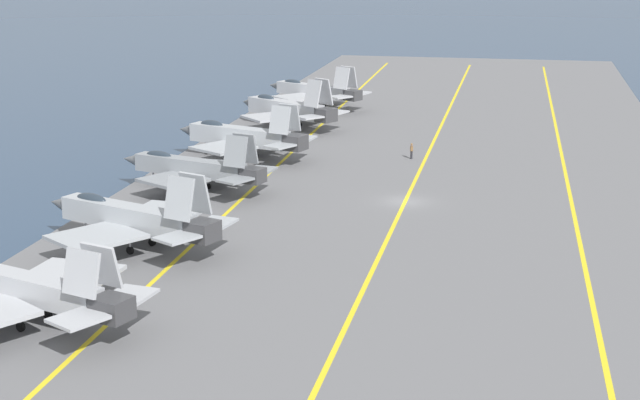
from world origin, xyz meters
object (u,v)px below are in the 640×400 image
object	(u,v)px
parked_jet_fourth	(194,168)
parked_jet_seventh	(315,91)
parked_jet_sixth	(287,109)
crew_brown_vest	(412,150)
parked_jet_second	(22,287)
parked_jet_third	(131,217)
parked_jet_fifth	(242,136)

from	to	relation	value
parked_jet_fourth	parked_jet_seventh	distance (m)	47.78
parked_jet_sixth	parked_jet_seventh	size ratio (longest dim) A/B	0.98
parked_jet_fourth	crew_brown_vest	size ratio (longest dim) A/B	9.28
parked_jet_second	parked_jet_fourth	distance (m)	33.31
crew_brown_vest	parked_jet_second	bearing A→B (deg)	160.77
parked_jet_third	crew_brown_vest	bearing A→B (deg)	-25.61
parked_jet_fourth	parked_jet_sixth	distance (m)	33.30
parked_jet_second	parked_jet_third	world-z (taller)	parked_jet_third
parked_jet_second	parked_jet_sixth	distance (m)	66.59
parked_jet_third	parked_jet_seventh	size ratio (longest dim) A/B	1.04
parked_jet_third	parked_jet_fourth	bearing A→B (deg)	3.58
parked_jet_third	parked_jet_second	bearing A→B (deg)	177.30
parked_jet_fifth	parked_jet_fourth	bearing A→B (deg)	178.17
parked_jet_sixth	parked_jet_seventh	bearing A→B (deg)	-1.81
parked_jet_fourth	parked_jet_sixth	xyz separation A→B (m)	(33.28, -0.97, 0.13)
parked_jet_fifth	parked_jet_seventh	xyz separation A→B (m)	(33.25, -0.96, 0.09)
parked_jet_fourth	parked_jet_fifth	world-z (taller)	parked_jet_fifth
parked_jet_fourth	parked_jet_seventh	size ratio (longest dim) A/B	1.00
crew_brown_vest	parked_jet_fourth	bearing A→B (deg)	134.73
parked_jet_seventh	parked_jet_second	bearing A→B (deg)	179.26
parked_jet_fourth	crew_brown_vest	distance (m)	25.83
crew_brown_vest	parked_jet_fifth	bearing A→B (deg)	101.53
parked_jet_fifth	parked_jet_sixth	world-z (taller)	parked_jet_sixth
parked_jet_third	parked_jet_fourth	size ratio (longest dim) A/B	1.04
parked_jet_second	parked_jet_sixth	bearing A→B (deg)	-0.51
parked_jet_fifth	crew_brown_vest	xyz separation A→B (m)	(3.64, -17.86, -1.52)
parked_jet_fourth	parked_jet_fifth	xyz separation A→B (m)	(14.51, -0.46, 0.20)
parked_jet_second	parked_jet_seventh	size ratio (longest dim) A/B	1.10
parked_jet_second	crew_brown_vest	bearing A→B (deg)	-19.23
parked_jet_sixth	parked_jet_seventh	xyz separation A→B (m)	(14.48, -0.46, 0.17)
parked_jet_fourth	parked_jet_seventh	xyz separation A→B (m)	(47.76, -1.42, 0.29)
parked_jet_second	parked_jet_third	distance (m)	15.57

